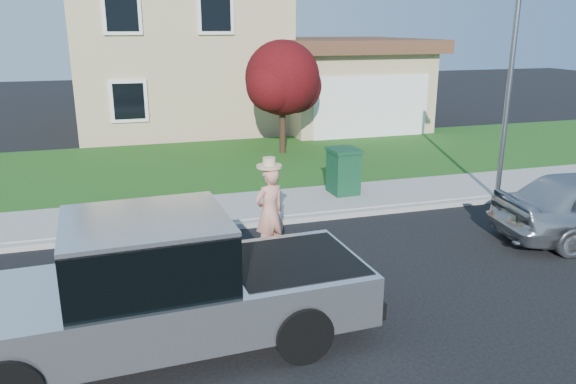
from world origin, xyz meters
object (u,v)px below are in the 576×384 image
object	(u,v)px
ornamental_tree	(284,81)
street_lamp	(511,84)
woman	(270,211)
pickup_truck	(159,289)
trash_bin	(343,171)

from	to	relation	value
ornamental_tree	street_lamp	world-z (taller)	street_lamp
woman	street_lamp	world-z (taller)	street_lamp
ornamental_tree	street_lamp	bearing A→B (deg)	-62.56
street_lamp	pickup_truck	bearing A→B (deg)	-154.11
woman	street_lamp	bearing A→B (deg)	173.27
woman	trash_bin	bearing A→B (deg)	-152.08
pickup_truck	trash_bin	size ratio (longest dim) A/B	5.09
trash_bin	street_lamp	bearing A→B (deg)	-27.06
pickup_truck	street_lamp	bearing A→B (deg)	23.51
pickup_truck	woman	distance (m)	3.41
ornamental_tree	trash_bin	xyz separation A→B (m)	(0.04, -5.12, -1.71)
pickup_truck	ornamental_tree	world-z (taller)	ornamental_tree
woman	ornamental_tree	bearing A→B (deg)	-128.29
pickup_truck	trash_bin	bearing A→B (deg)	46.36
pickup_truck	street_lamp	size ratio (longest dim) A/B	1.14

